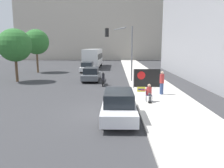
# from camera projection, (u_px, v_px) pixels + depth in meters

# --- Properties ---
(ground_plane) EXTENTS (160.00, 160.00, 0.00)m
(ground_plane) POSITION_uv_depth(u_px,v_px,m) (105.00, 113.00, 12.37)
(ground_plane) COLOR #38383A
(sidewalk_curb) EXTENTS (4.10, 90.00, 0.13)m
(sidewalk_curb) POSITION_uv_depth(u_px,v_px,m) (143.00, 77.00, 27.07)
(sidewalk_curb) COLOR beige
(sidewalk_curb) RESTS_ON ground_plane
(seated_protester) EXTENTS (1.00, 0.77, 1.18)m
(seated_protester) POSITION_uv_depth(u_px,v_px,m) (149.00, 92.00, 14.43)
(seated_protester) COLOR #474C56
(seated_protester) RESTS_ON sidewalk_curb
(jogger_on_sidewalk) EXTENTS (0.34, 0.34, 1.77)m
(jogger_on_sidewalk) POSITION_uv_depth(u_px,v_px,m) (162.00, 83.00, 16.64)
(jogger_on_sidewalk) COLOR #334775
(jogger_on_sidewalk) RESTS_ON sidewalk_curb
(protest_banner) EXTENTS (2.40, 0.06, 1.69)m
(protest_banner) POSITION_uv_depth(u_px,v_px,m) (147.00, 78.00, 19.10)
(protest_banner) COLOR slate
(protest_banner) RESTS_ON sidewalk_curb
(traffic_light_pole) EXTENTS (2.86, 2.62, 5.71)m
(traffic_light_pole) POSITION_uv_depth(u_px,v_px,m) (123.00, 44.00, 22.40)
(traffic_light_pole) COLOR slate
(traffic_light_pole) RESTS_ON sidewalk_curb
(parked_car_curbside) EXTENTS (1.70, 4.74, 1.50)m
(parked_car_curbside) POSITION_uv_depth(u_px,v_px,m) (119.00, 105.00, 11.43)
(parked_car_curbside) COLOR silver
(parked_car_curbside) RESTS_ON ground_plane
(car_on_road_nearest) EXTENTS (1.75, 4.79, 1.47)m
(car_on_road_nearest) POSITION_uv_depth(u_px,v_px,m) (91.00, 74.00, 24.25)
(car_on_road_nearest) COLOR #565B60
(car_on_road_nearest) RESTS_ON ground_plane
(car_on_road_midblock) EXTENTS (1.83, 4.71, 1.48)m
(car_on_road_midblock) POSITION_uv_depth(u_px,v_px,m) (88.00, 67.00, 32.77)
(car_on_road_midblock) COLOR white
(car_on_road_midblock) RESTS_ON ground_plane
(city_bus_on_road) EXTENTS (2.56, 11.70, 3.33)m
(city_bus_on_road) POSITION_uv_depth(u_px,v_px,m) (93.00, 57.00, 39.82)
(city_bus_on_road) COLOR silver
(city_bus_on_road) RESTS_ON ground_plane
(motorcycle_on_road) EXTENTS (0.28, 2.10, 1.27)m
(motorcycle_on_road) POSITION_uv_depth(u_px,v_px,m) (103.00, 80.00, 21.44)
(motorcycle_on_road) COLOR black
(motorcycle_on_road) RESTS_ON ground_plane
(street_tree_near_curb) EXTENTS (3.48, 3.48, 5.65)m
(street_tree_near_curb) POSITION_uv_depth(u_px,v_px,m) (15.00, 45.00, 23.02)
(street_tree_near_curb) COLOR brown
(street_tree_near_curb) RESTS_ON ground_plane
(street_tree_midblock) EXTENTS (3.61, 3.61, 6.25)m
(street_tree_midblock) POSITION_uv_depth(u_px,v_px,m) (36.00, 42.00, 31.44)
(street_tree_midblock) COLOR brown
(street_tree_midblock) RESTS_ON ground_plane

